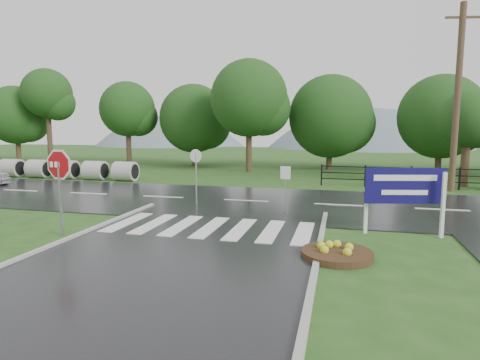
# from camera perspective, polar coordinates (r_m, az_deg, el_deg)

# --- Properties ---
(ground) EXTENTS (120.00, 120.00, 0.00)m
(ground) POSITION_cam_1_polar(r_m,az_deg,el_deg) (8.77, -14.91, -14.64)
(ground) COLOR #254D19
(ground) RESTS_ON ground
(main_road) EXTENTS (90.00, 8.00, 0.04)m
(main_road) POSITION_cam_1_polar(r_m,az_deg,el_deg) (17.85, 0.85, -3.09)
(main_road) COLOR black
(main_road) RESTS_ON ground
(crosswalk) EXTENTS (6.50, 2.80, 0.02)m
(crosswalk) POSITION_cam_1_polar(r_m,az_deg,el_deg) (13.13, -4.23, -6.69)
(crosswalk) COLOR silver
(crosswalk) RESTS_ON ground
(fence_west) EXTENTS (9.58, 0.08, 1.20)m
(fence_west) POSITION_cam_1_polar(r_m,az_deg,el_deg) (23.51, 23.16, 0.64)
(fence_west) COLOR black
(fence_west) RESTS_ON ground
(hills) EXTENTS (102.00, 48.00, 48.00)m
(hills) POSITION_cam_1_polar(r_m,az_deg,el_deg) (74.49, 13.39, -7.38)
(hills) COLOR slate
(hills) RESTS_ON ground
(treeline) EXTENTS (83.20, 5.20, 10.00)m
(treeline) POSITION_cam_1_polar(r_m,az_deg,el_deg) (31.39, 8.54, 1.40)
(treeline) COLOR #163B12
(treeline) RESTS_ON ground
(culvert_pipes) EXTENTS (9.70, 1.20, 1.20)m
(culvert_pipes) POSITION_cam_1_polar(r_m,az_deg,el_deg) (28.03, -23.44, 1.38)
(culvert_pipes) COLOR #9E9B93
(culvert_pipes) RESTS_ON ground
(stop_sign) EXTENTS (1.24, 0.20, 2.80)m
(stop_sign) POSITION_cam_1_polar(r_m,az_deg,el_deg) (13.04, -24.34, 0.98)
(stop_sign) COLOR #939399
(stop_sign) RESTS_ON ground
(estate_billboard) EXTENTS (2.32, 0.58, 2.07)m
(estate_billboard) POSITION_cam_1_polar(r_m,az_deg,el_deg) (13.03, 22.37, -1.22)
(estate_billboard) COLOR silver
(estate_billboard) RESTS_ON ground
(flower_bed) EXTENTS (1.80, 1.80, 0.36)m
(flower_bed) POSITION_cam_1_polar(r_m,az_deg,el_deg) (10.56, 13.61, -10.00)
(flower_bed) COLOR #332111
(flower_bed) RESTS_ON ground
(reg_sign_small) EXTENTS (0.40, 0.09, 1.80)m
(reg_sign_small) POSITION_cam_1_polar(r_m,az_deg,el_deg) (15.44, 6.47, 0.12)
(reg_sign_small) COLOR #939399
(reg_sign_small) RESTS_ON ground
(reg_sign_round) EXTENTS (0.54, 0.15, 2.38)m
(reg_sign_round) POSITION_cam_1_polar(r_m,az_deg,el_deg) (16.81, -6.27, 1.35)
(reg_sign_round) COLOR #939399
(reg_sign_round) RESTS_ON ground
(utility_pole_east) EXTENTS (1.66, 0.43, 9.38)m
(utility_pole_east) POSITION_cam_1_polar(r_m,az_deg,el_deg) (23.30, 28.51, 10.25)
(utility_pole_east) COLOR #473523
(utility_pole_east) RESTS_ON ground
(entrance_tree_left) EXTENTS (3.11, 3.11, 5.30)m
(entrance_tree_left) POSITION_cam_1_polar(r_m,az_deg,el_deg) (25.47, 29.68, 7.47)
(entrance_tree_left) COLOR #3D2B1C
(entrance_tree_left) RESTS_ON ground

